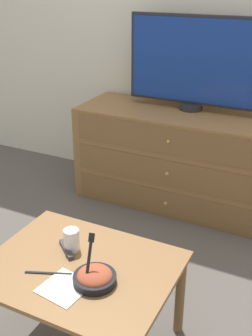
% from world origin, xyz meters
% --- Properties ---
extents(ground_plane, '(12.00, 12.00, 0.00)m').
position_xyz_m(ground_plane, '(0.00, 0.00, 0.00)').
color(ground_plane, '#56514C').
extents(wall_back, '(12.00, 0.05, 2.60)m').
position_xyz_m(wall_back, '(0.00, 0.03, 1.30)').
color(wall_back, silver).
rests_on(wall_back, ground_plane).
extents(dresser, '(1.49, 0.54, 0.69)m').
position_xyz_m(dresser, '(0.03, -0.29, 0.34)').
color(dresser, olive).
rests_on(dresser, ground_plane).
extents(tv, '(0.92, 0.16, 0.63)m').
position_xyz_m(tv, '(0.05, -0.19, 1.02)').
color(tv, '#232328').
rests_on(tv, dresser).
extents(coffee_table, '(0.79, 0.62, 0.45)m').
position_xyz_m(coffee_table, '(0.11, -1.76, 0.38)').
color(coffee_table, olive).
rests_on(coffee_table, ground_plane).
extents(takeout_bowl, '(0.17, 0.17, 0.20)m').
position_xyz_m(takeout_bowl, '(0.22, -1.82, 0.47)').
color(takeout_bowl, black).
rests_on(takeout_bowl, coffee_table).
extents(drink_cup, '(0.07, 0.07, 0.10)m').
position_xyz_m(drink_cup, '(0.02, -1.67, 0.49)').
color(drink_cup, beige).
rests_on(drink_cup, coffee_table).
extents(napkin, '(0.19, 0.19, 0.00)m').
position_xyz_m(napkin, '(0.13, -1.90, 0.45)').
color(napkin, white).
rests_on(napkin, coffee_table).
extents(knife, '(0.18, 0.08, 0.01)m').
position_xyz_m(knife, '(0.02, -1.86, 0.45)').
color(knife, black).
rests_on(knife, coffee_table).
extents(remote_control, '(0.13, 0.11, 0.02)m').
position_xyz_m(remote_control, '(-0.00, -1.70, 0.46)').
color(remote_control, '#38383D').
rests_on(remote_control, coffee_table).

